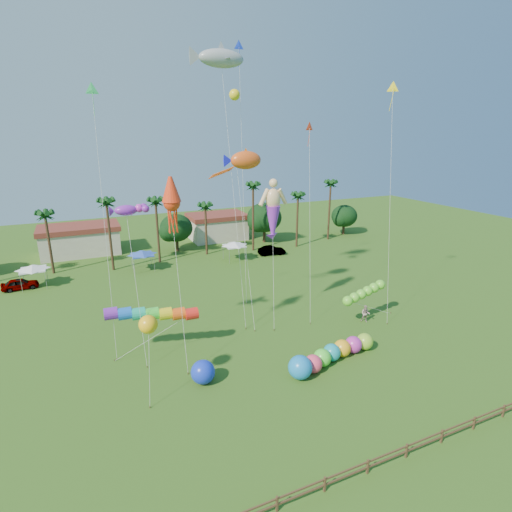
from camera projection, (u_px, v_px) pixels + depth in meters
name	position (u px, v px, depth m)	size (l,w,h in m)	color
ground	(313.00, 412.00, 28.84)	(160.00, 160.00, 0.00)	#285116
tree_line	(193.00, 226.00, 67.31)	(69.46, 8.91, 11.00)	#3A2819
buildings_row	(147.00, 235.00, 70.60)	(35.00, 7.00, 4.00)	beige
tent_row	(143.00, 253.00, 57.33)	(31.00, 4.00, 0.60)	white
fence	(368.00, 465.00, 23.43)	(36.12, 0.12, 1.00)	brown
car_a	(20.00, 284.00, 51.30)	(1.73, 4.30, 1.46)	#4C4C54
car_b	(272.00, 250.00, 65.96)	(1.56, 4.49, 1.48)	#4C4C54
spectator_b	(365.00, 314.00, 42.35)	(0.91, 0.71, 1.87)	#AF9492
caterpillar_inflatable	(329.00, 355.00, 34.66)	(9.79, 3.50, 1.99)	#F34066
blue_ball	(203.00, 372.00, 31.95)	(1.95, 1.95, 1.95)	#1733D6
rainbow_tube	(170.00, 318.00, 35.46)	(8.99, 2.79, 4.14)	red
green_worm	(348.00, 301.00, 40.95)	(9.33, 1.99, 3.44)	#65D32F
orange_ball_kite	(148.00, 324.00, 28.85)	(1.69, 2.23, 6.74)	yellow
merman_kite	(273.00, 214.00, 40.46)	(2.99, 4.33, 14.45)	#FAC88E
fish_kite	(246.00, 160.00, 39.98)	(4.84, 5.35, 17.71)	#E25319
shark_kite	(221.00, 59.00, 39.03)	(6.29, 7.68, 27.40)	#92999F
squid_kite	(172.00, 203.00, 32.58)	(1.95, 4.67, 16.07)	#F33513
lobster_kite	(126.00, 210.00, 33.35)	(3.38, 4.48, 13.75)	purple
delta_kite_red	(309.00, 131.00, 41.26)	(2.61, 5.14, 20.46)	red
delta_kite_yellow	(393.00, 92.00, 39.39)	(2.13, 4.72, 24.21)	yellow
delta_kite_green	(92.00, 95.00, 32.78)	(1.35, 4.44, 23.31)	#38F075
delta_kite_blue	(239.00, 53.00, 42.62)	(1.59, 4.03, 28.81)	blue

